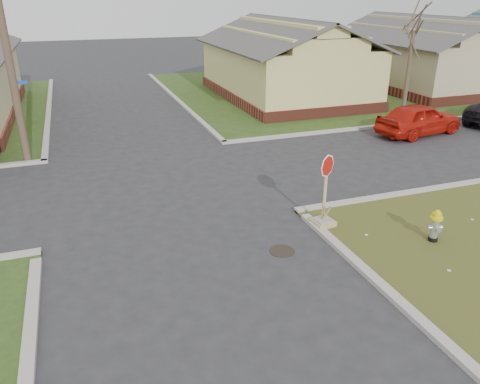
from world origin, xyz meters
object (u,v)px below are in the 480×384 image
object	(u,v)px
fire_hydrant	(435,224)
red_sedan	(419,119)
utility_pole	(4,34)
stop_sign	(324,210)

from	to	relation	value
fire_hydrant	red_sedan	size ratio (longest dim) A/B	0.21
utility_pole	red_sedan	size ratio (longest dim) A/B	2.13
fire_hydrant	utility_pole	bearing A→B (deg)	152.62
fire_hydrant	stop_sign	bearing A→B (deg)	159.66
utility_pole	fire_hydrant	bearing A→B (deg)	-45.06
utility_pole	fire_hydrant	distance (m)	15.12
utility_pole	stop_sign	distance (m)	12.43
stop_sign	fire_hydrant	bearing A→B (deg)	-45.45
utility_pole	red_sedan	bearing A→B (deg)	-6.53
stop_sign	red_sedan	size ratio (longest dim) A/B	0.49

